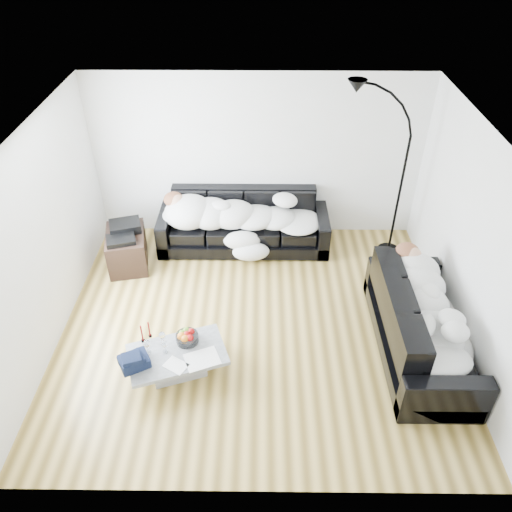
{
  "coord_description": "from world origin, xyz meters",
  "views": [
    {
      "loc": [
        0.05,
        -4.7,
        4.66
      ],
      "look_at": [
        0.0,
        0.3,
        0.9
      ],
      "focal_mm": 35.0,
      "sensor_mm": 36.0,
      "label": 1
    }
  ],
  "objects_px": {
    "sofa_right": "(422,322)",
    "wine_glass_c": "(165,347)",
    "fruit_bowl": "(187,336)",
    "candle_left": "(142,334)",
    "coffee_table": "(178,362)",
    "floor_lamp": "(401,185)",
    "wine_glass_a": "(162,338)",
    "stereo": "(124,230)",
    "wine_glass_b": "(147,347)",
    "candle_right": "(149,330)",
    "av_cabinet": "(127,249)",
    "shoes": "(409,374)",
    "sofa_back": "(244,222)",
    "sleeper_back": "(243,212)",
    "sleeper_right": "(426,309)"
  },
  "relations": [
    {
      "from": "sofa_back",
      "to": "shoes",
      "type": "distance_m",
      "value": 3.35
    },
    {
      "from": "sofa_back",
      "to": "stereo",
      "type": "distance_m",
      "value": 1.81
    },
    {
      "from": "floor_lamp",
      "to": "sleeper_back",
      "type": "bearing_deg",
      "value": -178.19
    },
    {
      "from": "coffee_table",
      "to": "wine_glass_c",
      "type": "bearing_deg",
      "value": 174.51
    },
    {
      "from": "coffee_table",
      "to": "wine_glass_b",
      "type": "xyz_separation_m",
      "value": [
        -0.33,
        0.0,
        0.25
      ]
    },
    {
      "from": "sofa_right",
      "to": "sleeper_right",
      "type": "bearing_deg",
      "value": 0.0
    },
    {
      "from": "sofa_back",
      "to": "stereo",
      "type": "bearing_deg",
      "value": -163.22
    },
    {
      "from": "candle_left",
      "to": "shoes",
      "type": "distance_m",
      "value": 3.16
    },
    {
      "from": "sofa_right",
      "to": "wine_glass_b",
      "type": "xyz_separation_m",
      "value": [
        -3.23,
        -0.41,
        -0.03
      ]
    },
    {
      "from": "sofa_back",
      "to": "coffee_table",
      "type": "distance_m",
      "value": 2.71
    },
    {
      "from": "sofa_back",
      "to": "sleeper_back",
      "type": "height_order",
      "value": "sleeper_back"
    },
    {
      "from": "sleeper_back",
      "to": "fruit_bowl",
      "type": "relative_size",
      "value": 8.33
    },
    {
      "from": "shoes",
      "to": "sofa_right",
      "type": "bearing_deg",
      "value": 87.16
    },
    {
      "from": "fruit_bowl",
      "to": "wine_glass_c",
      "type": "xyz_separation_m",
      "value": [
        -0.23,
        -0.17,
        0.01
      ]
    },
    {
      "from": "sofa_right",
      "to": "stereo",
      "type": "xyz_separation_m",
      "value": [
        -3.94,
        1.67,
        0.16
      ]
    },
    {
      "from": "candle_left",
      "to": "av_cabinet",
      "type": "distance_m",
      "value": 2.01
    },
    {
      "from": "wine_glass_a",
      "to": "candle_right",
      "type": "distance_m",
      "value": 0.21
    },
    {
      "from": "sleeper_back",
      "to": "candle_left",
      "type": "relative_size",
      "value": 8.84
    },
    {
      "from": "candle_right",
      "to": "av_cabinet",
      "type": "distance_m",
      "value": 1.96
    },
    {
      "from": "sleeper_right",
      "to": "sofa_right",
      "type": "bearing_deg",
      "value": -180.0
    },
    {
      "from": "coffee_table",
      "to": "fruit_bowl",
      "type": "relative_size",
      "value": 4.14
    },
    {
      "from": "sleeper_back",
      "to": "candle_right",
      "type": "height_order",
      "value": "sleeper_back"
    },
    {
      "from": "fruit_bowl",
      "to": "candle_left",
      "type": "height_order",
      "value": "candle_left"
    },
    {
      "from": "wine_glass_a",
      "to": "candle_left",
      "type": "bearing_deg",
      "value": 171.72
    },
    {
      "from": "candle_left",
      "to": "shoes",
      "type": "xyz_separation_m",
      "value": [
        3.13,
        -0.22,
        -0.4
      ]
    },
    {
      "from": "floor_lamp",
      "to": "sofa_right",
      "type": "bearing_deg",
      "value": -87.91
    },
    {
      "from": "stereo",
      "to": "wine_glass_c",
      "type": "bearing_deg",
      "value": -83.44
    },
    {
      "from": "sleeper_back",
      "to": "candle_right",
      "type": "distance_m",
      "value": 2.53
    },
    {
      "from": "candle_left",
      "to": "floor_lamp",
      "type": "xyz_separation_m",
      "value": [
        3.4,
        2.29,
        0.73
      ]
    },
    {
      "from": "fruit_bowl",
      "to": "floor_lamp",
      "type": "xyz_separation_m",
      "value": [
        2.87,
        2.28,
        0.77
      ]
    },
    {
      "from": "sofa_back",
      "to": "shoes",
      "type": "bearing_deg",
      "value": -52.66
    },
    {
      "from": "fruit_bowl",
      "to": "floor_lamp",
      "type": "bearing_deg",
      "value": 38.43
    },
    {
      "from": "coffee_table",
      "to": "stereo",
      "type": "bearing_deg",
      "value": 116.38
    },
    {
      "from": "wine_glass_b",
      "to": "stereo",
      "type": "xyz_separation_m",
      "value": [
        -0.71,
        2.08,
        0.2
      ]
    },
    {
      "from": "sofa_back",
      "to": "candle_left",
      "type": "xyz_separation_m",
      "value": [
        -1.11,
        -2.43,
        0.02
      ]
    },
    {
      "from": "wine_glass_a",
      "to": "candle_right",
      "type": "xyz_separation_m",
      "value": [
        -0.17,
        0.11,
        0.03
      ]
    },
    {
      "from": "sofa_right",
      "to": "fruit_bowl",
      "type": "distance_m",
      "value": 2.81
    },
    {
      "from": "sofa_back",
      "to": "wine_glass_b",
      "type": "xyz_separation_m",
      "value": [
        -1.02,
        -2.6,
        -0.01
      ]
    },
    {
      "from": "wine_glass_a",
      "to": "av_cabinet",
      "type": "distance_m",
      "value": 2.13
    },
    {
      "from": "coffee_table",
      "to": "floor_lamp",
      "type": "relative_size",
      "value": 0.47
    },
    {
      "from": "wine_glass_b",
      "to": "stereo",
      "type": "relative_size",
      "value": 0.42
    },
    {
      "from": "shoes",
      "to": "av_cabinet",
      "type": "bearing_deg",
      "value": 170.59
    },
    {
      "from": "wine_glass_a",
      "to": "fruit_bowl",
      "type": "bearing_deg",
      "value": 8.94
    },
    {
      "from": "sofa_back",
      "to": "floor_lamp",
      "type": "height_order",
      "value": "floor_lamp"
    },
    {
      "from": "wine_glass_a",
      "to": "floor_lamp",
      "type": "relative_size",
      "value": 0.08
    },
    {
      "from": "sofa_right",
      "to": "wine_glass_c",
      "type": "relative_size",
      "value": 12.4
    },
    {
      "from": "sleeper_back",
      "to": "candle_right",
      "type": "relative_size",
      "value": 9.5
    },
    {
      "from": "floor_lamp",
      "to": "wine_glass_b",
      "type": "bearing_deg",
      "value": -139.22
    },
    {
      "from": "fruit_bowl",
      "to": "floor_lamp",
      "type": "distance_m",
      "value": 3.75
    },
    {
      "from": "coffee_table",
      "to": "stereo",
      "type": "height_order",
      "value": "stereo"
    }
  ]
}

